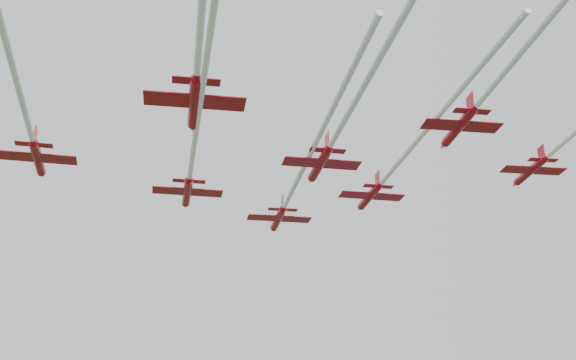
# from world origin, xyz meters

# --- Properties ---
(jet_lead) EXTENTS (17.57, 56.81, 2.75)m
(jet_lead) POSITION_xyz_m (-5.16, 3.86, 57.54)
(jet_lead) COLOR #B8091B
(jet_row2_left) EXTENTS (17.87, 56.23, 2.64)m
(jet_row2_left) POSITION_xyz_m (-15.25, -10.78, 56.51)
(jet_row2_left) COLOR #B8091B
(jet_row2_right) EXTENTS (15.78, 47.43, 2.56)m
(jet_row2_right) POSITION_xyz_m (7.29, -1.47, 57.51)
(jet_row2_right) COLOR #B8091B
(jet_row3_left) EXTENTS (22.60, 66.26, 2.53)m
(jet_row3_left) POSITION_xyz_m (-26.67, -30.27, 55.26)
(jet_row3_left) COLOR #B8091B
(jet_row3_mid) EXTENTS (20.92, 68.25, 2.74)m
(jet_row3_mid) POSITION_xyz_m (3.00, -21.44, 57.28)
(jet_row3_mid) COLOR #B8091B
(jet_row3_right) EXTENTS (12.08, 42.90, 2.40)m
(jet_row3_right) POSITION_xyz_m (26.50, -4.34, 58.81)
(jet_row3_right) COLOR #B8091B
(jet_row4_left) EXTENTS (16.94, 56.23, 2.91)m
(jet_row4_left) POSITION_xyz_m (-10.15, -33.41, 56.71)
(jet_row4_left) COLOR #B8091B
(jet_row4_right) EXTENTS (17.91, 66.06, 2.49)m
(jet_row4_right) POSITION_xyz_m (17.27, -30.22, 57.29)
(jet_row4_right) COLOR #B8091B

